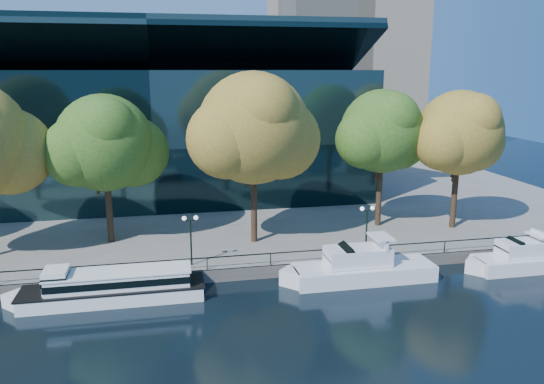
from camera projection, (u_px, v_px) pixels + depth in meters
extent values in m
plane|color=black|center=(211.00, 299.00, 38.07)|extent=(160.00, 160.00, 0.00)
cube|color=slate|center=(187.00, 185.00, 72.79)|extent=(90.00, 67.00, 1.00)
cube|color=#47443F|center=(208.00, 276.00, 40.86)|extent=(90.00, 0.25, 1.00)
cube|color=black|center=(207.00, 258.00, 40.73)|extent=(88.20, 0.08, 0.08)
cube|color=black|center=(207.00, 264.00, 40.84)|extent=(0.07, 0.07, 0.90)
cube|color=black|center=(155.00, 136.00, 66.02)|extent=(50.00, 24.00, 16.00)
cube|color=black|center=(150.00, 56.00, 60.04)|extent=(50.00, 17.14, 7.86)
cube|color=white|center=(114.00, 294.00, 37.74)|extent=(12.53, 3.04, 0.98)
cube|color=black|center=(113.00, 287.00, 37.62)|extent=(12.78, 3.10, 0.11)
cube|color=white|center=(20.00, 301.00, 36.52)|extent=(2.52, 2.52, 0.98)
cube|color=white|center=(119.00, 279.00, 37.58)|extent=(9.78, 2.50, 1.07)
cube|color=black|center=(119.00, 279.00, 37.57)|extent=(9.90, 2.56, 0.49)
cube|color=white|center=(119.00, 272.00, 37.45)|extent=(10.03, 2.62, 0.09)
cube|color=white|center=(56.00, 280.00, 36.70)|extent=(1.61, 2.13, 1.61)
cube|color=black|center=(56.00, 278.00, 36.66)|extent=(1.66, 2.19, 0.63)
cube|color=white|center=(364.00, 273.00, 41.29)|extent=(11.02, 3.15, 1.26)
cube|color=white|center=(295.00, 278.00, 40.22)|extent=(2.41, 2.41, 1.26)
cube|color=white|center=(364.00, 265.00, 41.14)|extent=(10.79, 3.08, 0.08)
cube|color=white|center=(358.00, 256.00, 40.86)|extent=(4.96, 2.36, 1.36)
cube|color=black|center=(340.00, 256.00, 40.56)|extent=(2.17, 2.27, 1.72)
cube|color=white|center=(381.00, 242.00, 41.00)|extent=(0.26, 2.45, 0.84)
cube|color=white|center=(381.00, 237.00, 40.90)|extent=(1.47, 2.45, 0.16)
cube|color=white|center=(526.00, 263.00, 43.52)|extent=(8.70, 2.71, 1.16)
cube|color=white|center=(478.00, 267.00, 42.68)|extent=(2.13, 2.13, 1.16)
cube|color=white|center=(527.00, 256.00, 43.39)|extent=(8.53, 2.65, 0.08)
cube|color=white|center=(523.00, 248.00, 43.14)|extent=(3.92, 2.03, 1.26)
cube|color=black|center=(511.00, 248.00, 42.90)|extent=(1.77, 1.95, 1.46)
cube|color=white|center=(540.00, 236.00, 43.22)|extent=(0.24, 2.11, 0.77)
cube|color=white|center=(540.00, 235.00, 43.20)|extent=(1.35, 2.11, 0.15)
sphere|color=olive|center=(9.00, 151.00, 43.26)|extent=(7.12, 7.12, 7.12)
cylinder|color=black|center=(109.00, 203.00, 46.85)|extent=(0.56, 0.56, 7.12)
cylinder|color=black|center=(113.00, 171.00, 46.50)|extent=(1.15, 1.73, 3.57)
cylinder|color=black|center=(102.00, 176.00, 45.91)|extent=(1.06, 1.19, 3.19)
sphere|color=#2D541A|center=(104.00, 143.00, 45.64)|extent=(8.41, 8.41, 8.41)
sphere|color=#2D541A|center=(134.00, 152.00, 47.53)|extent=(6.31, 6.31, 6.31)
sphere|color=#2D541A|center=(78.00, 152.00, 44.57)|extent=(5.89, 5.89, 5.89)
sphere|color=#2D541A|center=(106.00, 128.00, 43.78)|extent=(5.05, 5.05, 5.05)
cylinder|color=black|center=(254.00, 197.00, 46.75)|extent=(0.56, 0.56, 8.14)
cylinder|color=black|center=(259.00, 161.00, 46.32)|extent=(1.26, 1.93, 4.06)
cylinder|color=black|center=(250.00, 166.00, 45.73)|extent=(1.16, 1.32, 3.63)
sphere|color=olive|center=(253.00, 128.00, 45.37)|extent=(9.68, 9.68, 9.68)
sphere|color=olive|center=(280.00, 139.00, 47.55)|extent=(7.26, 7.26, 7.26)
sphere|color=olive|center=(227.00, 139.00, 44.14)|extent=(6.78, 6.78, 6.78)
sphere|color=olive|center=(263.00, 110.00, 43.23)|extent=(5.81, 5.81, 5.81)
cylinder|color=black|center=(379.00, 188.00, 51.81)|extent=(0.56, 0.56, 7.45)
cylinder|color=black|center=(385.00, 158.00, 51.43)|extent=(1.19, 1.80, 3.73)
cylinder|color=black|center=(378.00, 162.00, 50.84)|extent=(1.09, 1.23, 3.33)
sphere|color=#2D541A|center=(382.00, 131.00, 50.54)|extent=(7.98, 7.98, 7.98)
sphere|color=#2D541A|center=(397.00, 139.00, 52.33)|extent=(5.98, 5.98, 5.98)
sphere|color=#2D541A|center=(365.00, 139.00, 49.53)|extent=(5.58, 5.58, 5.58)
sphere|color=#2D541A|center=(394.00, 118.00, 48.78)|extent=(4.79, 4.79, 4.79)
cylinder|color=black|center=(455.00, 190.00, 51.11)|extent=(0.56, 0.56, 7.40)
cylinder|color=black|center=(461.00, 160.00, 50.74)|extent=(1.18, 1.79, 3.70)
cylinder|color=black|center=(455.00, 164.00, 50.14)|extent=(1.08, 1.23, 3.31)
sphere|color=olive|center=(459.00, 133.00, 49.85)|extent=(8.01, 8.01, 8.01)
sphere|color=olive|center=(472.00, 141.00, 51.65)|extent=(6.00, 6.00, 6.00)
sphere|color=olive|center=(444.00, 141.00, 48.83)|extent=(5.60, 5.60, 5.60)
sphere|color=olive|center=(474.00, 119.00, 48.08)|extent=(4.80, 4.80, 4.80)
cylinder|color=black|center=(191.00, 243.00, 41.51)|extent=(0.14, 0.14, 3.60)
cube|color=black|center=(190.00, 220.00, 41.09)|extent=(0.90, 0.06, 0.06)
sphere|color=white|center=(184.00, 218.00, 40.96)|extent=(0.36, 0.36, 0.36)
sphere|color=white|center=(196.00, 218.00, 41.13)|extent=(0.36, 0.36, 0.36)
cylinder|color=black|center=(366.00, 232.00, 44.34)|extent=(0.14, 0.14, 3.60)
cube|color=black|center=(367.00, 211.00, 43.92)|extent=(0.90, 0.06, 0.06)
sphere|color=white|center=(362.00, 209.00, 43.78)|extent=(0.36, 0.36, 0.36)
sphere|color=white|center=(372.00, 208.00, 43.96)|extent=(0.36, 0.36, 0.36)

